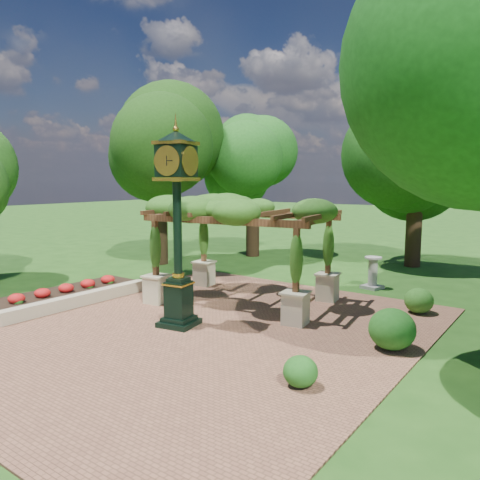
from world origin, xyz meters
The scene contains 13 objects.
ground centered at (0.00, 0.00, 0.00)m, with size 120.00×120.00×0.00m, color #1E4714.
brick_plaza centered at (0.00, 1.00, 0.02)m, with size 10.00×12.00×0.04m, color brown.
border_wall centered at (-4.60, 0.50, 0.20)m, with size 0.35×5.00×0.40m, color #C6B793.
flower_bed centered at (-5.50, 0.50, 0.18)m, with size 1.50×5.00×0.36m, color red.
pedestal_clock centered at (-0.79, 0.85, 3.07)m, with size 1.18×1.18×5.15m.
pergola centered at (-0.85, 3.81, 2.78)m, with size 5.79×4.09×3.38m.
sundial centered at (1.75, 8.11, 0.50)m, with size 0.76×0.76×1.14m.
shrub_front centered at (3.59, -0.50, 0.33)m, with size 0.65×0.65×0.59m, color #1D5518.
shrub_mid centered at (4.32, 2.41, 0.51)m, with size 1.05×1.05×0.94m, color #1F5A19.
shrub_back centered at (3.99, 5.76, 0.40)m, with size 0.81×0.81×0.73m, color #2B631C.
tree_west_near centered at (-7.92, 7.14, 6.01)m, with size 4.61×4.61×8.75m.
tree_west_far centered at (-5.76, 11.45, 4.98)m, with size 3.56×3.56×7.30m.
tree_north centered at (1.63, 13.32, 5.02)m, with size 4.37×4.37×7.31m.
Camera 1 is at (7.57, -7.84, 3.87)m, focal length 35.00 mm.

